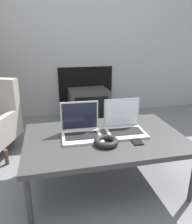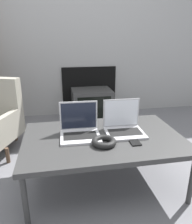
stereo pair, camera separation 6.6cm
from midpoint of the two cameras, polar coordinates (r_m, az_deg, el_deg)
The scene contains 8 objects.
ground_plane at distance 1.68m, azimuth 5.04°, elevation -23.17°, with size 14.00×14.00×0.00m, color slate.
wall_back at distance 3.22m, azimuth -4.45°, elevation 22.01°, with size 7.00×0.08×2.60m.
table at distance 1.67m, azimuth 3.05°, elevation -7.34°, with size 1.19×0.75×0.42m.
laptop_left at distance 1.66m, azimuth -3.15°, elevation -4.36°, with size 0.30×0.26×0.25m.
laptop_right at distance 1.73m, azimuth 8.26°, elevation -3.48°, with size 0.30×0.26×0.25m.
headphones at distance 1.54m, azimuth 3.32°, elevation -7.76°, with size 0.17×0.17×0.04m.
phone at distance 1.60m, azimuth 11.16°, elevation -7.60°, with size 0.07×0.13×0.01m.
tv at distance 3.12m, azimuth -0.50°, elevation 2.11°, with size 0.55×0.44×0.42m.
Camera 2 is at (-0.33, -1.19, 1.14)m, focal length 35.00 mm.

